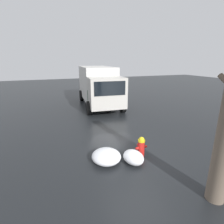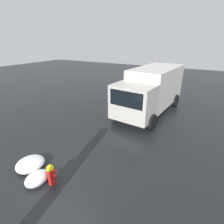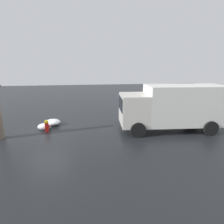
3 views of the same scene
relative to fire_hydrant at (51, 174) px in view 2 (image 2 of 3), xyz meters
name	(u,v)px [view 2 (image 2 of 3)]	position (x,y,z in m)	size (l,w,h in m)	color
ground_plane	(52,183)	(0.00, 0.00, -0.40)	(60.00, 60.00, 0.00)	black
fire_hydrant	(51,174)	(0.00, 0.00, 0.00)	(0.35, 0.45, 0.78)	red
delivery_truck	(152,89)	(8.10, -0.85, 1.20)	(6.75, 3.02, 2.92)	beige
pedestrian	(123,104)	(6.16, 0.30, 0.55)	(0.38, 0.38, 1.75)	#23232D
snow_pile_by_hydrant	(30,164)	(0.13, 1.29, -0.19)	(1.08, 1.01, 0.43)	white
snow_pile_curbside	(37,178)	(-0.25, 0.44, -0.19)	(0.85, 0.66, 0.42)	white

